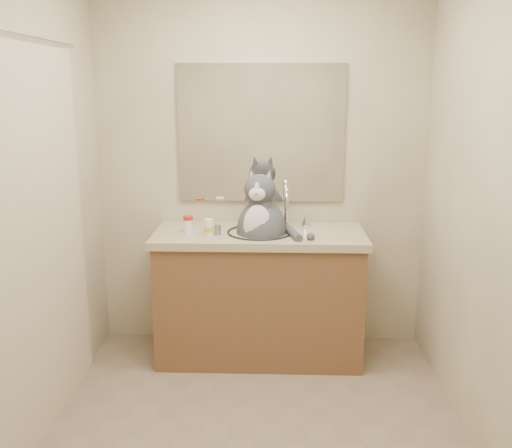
# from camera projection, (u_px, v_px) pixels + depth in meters

# --- Properties ---
(room) EXTENTS (2.22, 2.52, 2.42)m
(room) POSITION_uv_depth(u_px,v_px,m) (254.00, 210.00, 2.61)
(room) COLOR #83725A
(room) RESTS_ON ground
(vanity) EXTENTS (1.34, 0.59, 1.12)m
(vanity) POSITION_uv_depth(u_px,v_px,m) (260.00, 292.00, 3.73)
(vanity) COLOR brown
(vanity) RESTS_ON ground
(mirror) EXTENTS (1.10, 0.02, 0.90)m
(mirror) POSITION_uv_depth(u_px,v_px,m) (261.00, 134.00, 3.75)
(mirror) COLOR white
(mirror) RESTS_ON room
(shower_curtain) EXTENTS (0.02, 1.30, 1.93)m
(shower_curtain) POSITION_uv_depth(u_px,v_px,m) (40.00, 238.00, 2.78)
(shower_curtain) COLOR beige
(shower_curtain) RESTS_ON ground
(cat) EXTENTS (0.44, 0.43, 0.63)m
(cat) POSITION_uv_depth(u_px,v_px,m) (261.00, 226.00, 3.59)
(cat) COLOR #424247
(cat) RESTS_ON vanity
(pill_bottle_redcap) EXTENTS (0.07, 0.07, 0.11)m
(pill_bottle_redcap) POSITION_uv_depth(u_px,v_px,m) (188.00, 224.00, 3.60)
(pill_bottle_redcap) COLOR white
(pill_bottle_redcap) RESTS_ON vanity
(pill_bottle_orange) EXTENTS (0.07, 0.07, 0.10)m
(pill_bottle_orange) POSITION_uv_depth(u_px,v_px,m) (209.00, 228.00, 3.54)
(pill_bottle_orange) COLOR white
(pill_bottle_orange) RESTS_ON vanity
(grey_canister) EXTENTS (0.05, 0.05, 0.06)m
(grey_canister) POSITION_uv_depth(u_px,v_px,m) (218.00, 230.00, 3.55)
(grey_canister) COLOR gray
(grey_canister) RESTS_ON vanity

